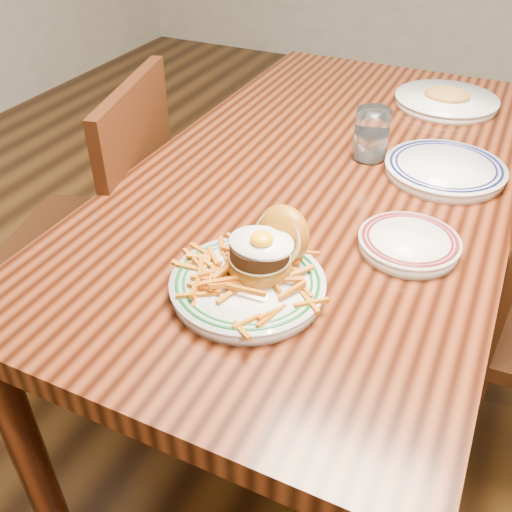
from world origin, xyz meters
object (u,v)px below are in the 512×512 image
at_px(table, 326,200).
at_px(chair_left, 107,231).
at_px(side_plate, 409,242).
at_px(main_plate, 254,271).

height_order(table, chair_left, chair_left).
xyz_separation_m(table, side_plate, (0.25, -0.25, 0.11)).
bearing_deg(chair_left, table, 0.15).
xyz_separation_m(table, main_plate, (0.03, -0.48, 0.12)).
distance_m(table, main_plate, 0.49).
height_order(table, main_plate, main_plate).
bearing_deg(main_plate, table, 107.07).
relative_size(table, chair_left, 1.73).
xyz_separation_m(chair_left, main_plate, (0.61, -0.32, 0.29)).
height_order(chair_left, main_plate, chair_left).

